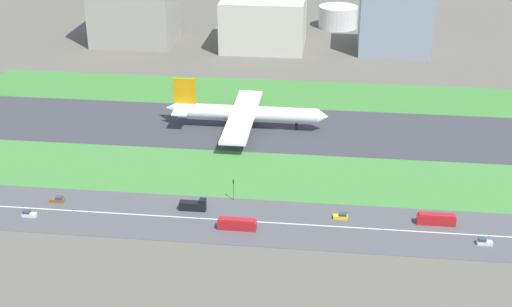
{
  "coord_description": "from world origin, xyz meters",
  "views": [
    {
      "loc": [
        21.32,
        -260.56,
        111.27
      ],
      "look_at": [
        -5.18,
        -36.5,
        6.0
      ],
      "focal_mm": 50.08,
      "sensor_mm": 36.0,
      "label": 1
    }
  ],
  "objects_px": {
    "truck_0": "(194,205)",
    "fuel_tank_west": "(338,17)",
    "bus_0": "(237,224)",
    "hangar_building": "(264,22)",
    "airliner": "(243,113)",
    "car_4": "(29,214)",
    "traffic_light": "(233,188)",
    "car_0": "(484,242)",
    "fuel_tank_centre": "(397,19)",
    "office_tower": "(395,20)",
    "bus_1": "(436,219)",
    "car_1": "(58,200)",
    "car_3": "(341,216)"
  },
  "relations": [
    {
      "from": "airliner",
      "to": "car_4",
      "type": "xyz_separation_m",
      "value": [
        -56.65,
        -78.0,
        -5.31
      ]
    },
    {
      "from": "airliner",
      "to": "fuel_tank_centre",
      "type": "bearing_deg",
      "value": 66.24
    },
    {
      "from": "bus_1",
      "to": "fuel_tank_centre",
      "type": "relative_size",
      "value": 0.63
    },
    {
      "from": "hangar_building",
      "to": "fuel_tank_west",
      "type": "bearing_deg",
      "value": 48.92
    },
    {
      "from": "traffic_light",
      "to": "airliner",
      "type": "bearing_deg",
      "value": 94.7
    },
    {
      "from": "bus_0",
      "to": "fuel_tank_centre",
      "type": "bearing_deg",
      "value": -104.51
    },
    {
      "from": "bus_1",
      "to": "hangar_building",
      "type": "bearing_deg",
      "value": 111.66
    },
    {
      "from": "car_1",
      "to": "office_tower",
      "type": "relative_size",
      "value": 0.12
    },
    {
      "from": "bus_1",
      "to": "hangar_building",
      "type": "height_order",
      "value": "hangar_building"
    },
    {
      "from": "bus_1",
      "to": "traffic_light",
      "type": "relative_size",
      "value": 1.61
    },
    {
      "from": "car_0",
      "to": "truck_0",
      "type": "distance_m",
      "value": 87.98
    },
    {
      "from": "car_0",
      "to": "fuel_tank_centre",
      "type": "xyz_separation_m",
      "value": [
        -10.84,
        237.0,
        5.09
      ]
    },
    {
      "from": "car_4",
      "to": "hangar_building",
      "type": "bearing_deg",
      "value": -105.33
    },
    {
      "from": "office_tower",
      "to": "fuel_tank_centre",
      "type": "distance_m",
      "value": 46.47
    },
    {
      "from": "hangar_building",
      "to": "bus_0",
      "type": "bearing_deg",
      "value": -86.23
    },
    {
      "from": "truck_0",
      "to": "traffic_light",
      "type": "relative_size",
      "value": 1.17
    },
    {
      "from": "car_3",
      "to": "bus_0",
      "type": "bearing_deg",
      "value": -162.1
    },
    {
      "from": "bus_0",
      "to": "traffic_light",
      "type": "relative_size",
      "value": 1.61
    },
    {
      "from": "airliner",
      "to": "fuel_tank_west",
      "type": "xyz_separation_m",
      "value": [
        35.2,
        159.0,
        0.0
      ]
    },
    {
      "from": "car_0",
      "to": "fuel_tank_centre",
      "type": "bearing_deg",
      "value": -87.38
    },
    {
      "from": "bus_0",
      "to": "traffic_light",
      "type": "height_order",
      "value": "traffic_light"
    },
    {
      "from": "truck_0",
      "to": "fuel_tank_west",
      "type": "relative_size",
      "value": 0.37
    },
    {
      "from": "car_3",
      "to": "car_4",
      "type": "bearing_deg",
      "value": -174.07
    },
    {
      "from": "truck_0",
      "to": "car_3",
      "type": "xyz_separation_m",
      "value": [
        46.17,
        0.0,
        -0.75
      ]
    },
    {
      "from": "car_4",
      "to": "car_1",
      "type": "height_order",
      "value": "same"
    },
    {
      "from": "fuel_tank_west",
      "to": "truck_0",
      "type": "bearing_deg",
      "value": -100.43
    },
    {
      "from": "truck_0",
      "to": "office_tower",
      "type": "xyz_separation_m",
      "value": [
        71.76,
        182.0,
        14.9
      ]
    },
    {
      "from": "car_0",
      "to": "bus_1",
      "type": "bearing_deg",
      "value": -38.49
    },
    {
      "from": "car_1",
      "to": "traffic_light",
      "type": "xyz_separation_m",
      "value": [
        56.03,
        7.99,
        3.37
      ]
    },
    {
      "from": "airliner",
      "to": "truck_0",
      "type": "relative_size",
      "value": 7.74
    },
    {
      "from": "car_3",
      "to": "office_tower",
      "type": "height_order",
      "value": "office_tower"
    },
    {
      "from": "car_4",
      "to": "bus_0",
      "type": "xyz_separation_m",
      "value": [
        65.29,
        0.0,
        0.9
      ]
    },
    {
      "from": "car_4",
      "to": "fuel_tank_west",
      "type": "relative_size",
      "value": 0.19
    },
    {
      "from": "airliner",
      "to": "office_tower",
      "type": "xyz_separation_m",
      "value": [
        65.18,
        114.0,
        10.34
      ]
    },
    {
      "from": "airliner",
      "to": "bus_1",
      "type": "height_order",
      "value": "airliner"
    },
    {
      "from": "airliner",
      "to": "bus_1",
      "type": "xyz_separation_m",
      "value": [
        68.24,
        -68.0,
        -4.41
      ]
    },
    {
      "from": "truck_0",
      "to": "office_tower",
      "type": "bearing_deg",
      "value": 68.48
    },
    {
      "from": "traffic_light",
      "to": "fuel_tank_centre",
      "type": "height_order",
      "value": "fuel_tank_centre"
    },
    {
      "from": "truck_0",
      "to": "traffic_light",
      "type": "height_order",
      "value": "traffic_light"
    },
    {
      "from": "bus_0",
      "to": "hangar_building",
      "type": "relative_size",
      "value": 0.27
    },
    {
      "from": "bus_1",
      "to": "hangar_building",
      "type": "xyz_separation_m",
      "value": [
        -72.27,
        182.0,
        11.62
      ]
    },
    {
      "from": "airliner",
      "to": "car_4",
      "type": "distance_m",
      "value": 96.55
    },
    {
      "from": "fuel_tank_centre",
      "to": "office_tower",
      "type": "bearing_deg",
      "value": -96.09
    },
    {
      "from": "airliner",
      "to": "truck_0",
      "type": "height_order",
      "value": "airliner"
    },
    {
      "from": "traffic_light",
      "to": "office_tower",
      "type": "distance_m",
      "value": 184.55
    },
    {
      "from": "hangar_building",
      "to": "bus_1",
      "type": "bearing_deg",
      "value": -68.34
    },
    {
      "from": "airliner",
      "to": "fuel_tank_west",
      "type": "distance_m",
      "value": 162.85
    },
    {
      "from": "traffic_light",
      "to": "office_tower",
      "type": "relative_size",
      "value": 0.19
    },
    {
      "from": "bus_1",
      "to": "car_3",
      "type": "bearing_deg",
      "value": 180.0
    },
    {
      "from": "car_0",
      "to": "office_tower",
      "type": "distance_m",
      "value": 193.27
    }
  ]
}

